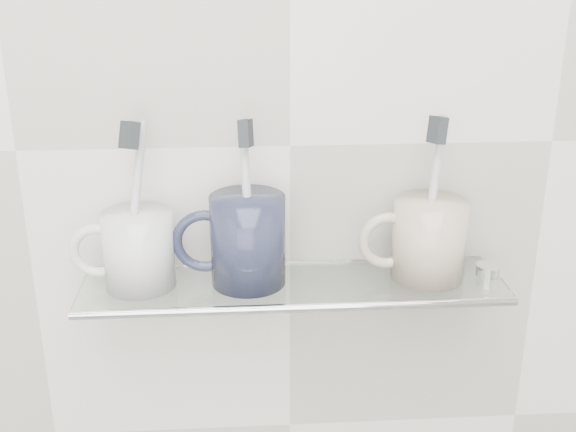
{
  "coord_description": "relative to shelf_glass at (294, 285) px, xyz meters",
  "views": [
    {
      "loc": [
        -0.06,
        0.27,
        1.48
      ],
      "look_at": [
        -0.01,
        1.04,
        1.18
      ],
      "focal_mm": 45.0,
      "sensor_mm": 36.0,
      "label": 1
    }
  ],
  "objects": [
    {
      "name": "shelf_rail",
      "position": [
        0.0,
        -0.06,
        0.0
      ],
      "size": [
        0.5,
        0.01,
        0.01
      ],
      "primitive_type": "cylinder",
      "rotation": [
        0.0,
        1.57,
        0.0
      ],
      "color": "silver",
      "rests_on": "shelf_glass"
    },
    {
      "name": "wall_back",
      "position": [
        0.0,
        0.06,
        0.15
      ],
      "size": [
        2.5,
        0.0,
        2.5
      ],
      "primitive_type": "plane",
      "rotation": [
        1.57,
        0.0,
        0.0
      ],
      "color": "silver",
      "rests_on": "ground"
    },
    {
      "name": "mug_right",
      "position": [
        0.16,
        0.0,
        0.05
      ],
      "size": [
        0.11,
        0.11,
        0.1
      ],
      "primitive_type": "cylinder",
      "rotation": [
        0.0,
        0.0,
        0.27
      ],
      "color": "beige",
      "rests_on": "shelf_glass"
    },
    {
      "name": "toothbrush_center",
      "position": [
        -0.05,
        0.0,
        0.1
      ],
      "size": [
        0.02,
        0.04,
        0.19
      ],
      "primitive_type": "cylinder",
      "rotation": [
        -0.16,
        -0.08,
        -0.26
      ],
      "color": "silver",
      "rests_on": "mug_center"
    },
    {
      "name": "mug_center_handle",
      "position": [
        -0.1,
        0.0,
        0.06
      ],
      "size": [
        0.08,
        0.01,
        0.08
      ],
      "primitive_type": "torus",
      "rotation": [
        1.57,
        0.0,
        0.0
      ],
      "color": "#181C31",
      "rests_on": "mug_center"
    },
    {
      "name": "shelf_glass",
      "position": [
        0.0,
        0.0,
        0.0
      ],
      "size": [
        0.5,
        0.12,
        0.01
      ],
      "primitive_type": "cube",
      "color": "silver",
      "rests_on": "wall_back"
    },
    {
      "name": "mug_right_handle",
      "position": [
        0.11,
        0.0,
        0.05
      ],
      "size": [
        0.07,
        0.01,
        0.07
      ],
      "primitive_type": "torus",
      "rotation": [
        1.57,
        0.0,
        0.0
      ],
      "color": "beige",
      "rests_on": "mug_right"
    },
    {
      "name": "bristles_right",
      "position": [
        0.16,
        0.0,
        0.19
      ],
      "size": [
        0.02,
        0.03,
        0.03
      ],
      "primitive_type": "cube",
      "rotation": [
        -0.12,
        0.15,
        0.3
      ],
      "color": "#25292C",
      "rests_on": "toothbrush_right"
    },
    {
      "name": "bristles_left",
      "position": [
        -0.18,
        0.0,
        0.19
      ],
      "size": [
        0.03,
        0.03,
        0.03
      ],
      "primitive_type": "cube",
      "rotation": [
        -0.15,
        0.29,
        0.69
      ],
      "color": "#25292C",
      "rests_on": "toothbrush_left"
    },
    {
      "name": "toothbrush_left",
      "position": [
        -0.18,
        0.0,
        0.1
      ],
      "size": [
        0.04,
        0.07,
        0.18
      ],
      "primitive_type": "cylinder",
      "rotation": [
        -0.15,
        0.29,
        0.69
      ],
      "color": "silver",
      "rests_on": "mug_left"
    },
    {
      "name": "mug_left_handle",
      "position": [
        -0.23,
        0.0,
        0.05
      ],
      "size": [
        0.07,
        0.01,
        0.07
      ],
      "primitive_type": "torus",
      "rotation": [
        1.57,
        0.0,
        0.0
      ],
      "color": "silver",
      "rests_on": "mug_left"
    },
    {
      "name": "mug_center",
      "position": [
        -0.05,
        0.0,
        0.06
      ],
      "size": [
        0.1,
        0.1,
        0.11
      ],
      "primitive_type": "cylinder",
      "rotation": [
        0.0,
        0.0,
        -0.19
      ],
      "color": "#181C31",
      "rests_on": "shelf_glass"
    },
    {
      "name": "bracket_left",
      "position": [
        -0.21,
        0.05,
        -0.01
      ],
      "size": [
        0.02,
        0.03,
        0.02
      ],
      "primitive_type": "cylinder",
      "rotation": [
        1.57,
        0.0,
        0.0
      ],
      "color": "silver",
      "rests_on": "wall_back"
    },
    {
      "name": "chrome_cap",
      "position": [
        0.24,
        0.0,
        0.01
      ],
      "size": [
        0.03,
        0.03,
        0.01
      ],
      "primitive_type": "cylinder",
      "color": "silver",
      "rests_on": "shelf_glass"
    },
    {
      "name": "toothbrush_right",
      "position": [
        0.16,
        0.0,
        0.1
      ],
      "size": [
        0.03,
        0.04,
        0.19
      ],
      "primitive_type": "cylinder",
      "rotation": [
        -0.12,
        0.15,
        0.3
      ],
      "color": "beige",
      "rests_on": "mug_right"
    },
    {
      "name": "bracket_right",
      "position": [
        0.21,
        0.05,
        -0.01
      ],
      "size": [
        0.02,
        0.03,
        0.02
      ],
      "primitive_type": "cylinder",
      "rotation": [
        1.57,
        0.0,
        0.0
      ],
      "color": "silver",
      "rests_on": "wall_back"
    },
    {
      "name": "bristles_center",
      "position": [
        -0.05,
        0.0,
        0.19
      ],
      "size": [
        0.02,
        0.03,
        0.03
      ],
      "primitive_type": "cube",
      "rotation": [
        -0.16,
        -0.08,
        -0.26
      ],
      "color": "#25292C",
      "rests_on": "toothbrush_center"
    },
    {
      "name": "mug_left",
      "position": [
        -0.18,
        0.0,
        0.05
      ],
      "size": [
        0.1,
        0.1,
        0.09
      ],
      "primitive_type": "cylinder",
      "rotation": [
        0.0,
        0.0,
        -0.28
      ],
      "color": "silver",
      "rests_on": "shelf_glass"
    }
  ]
}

